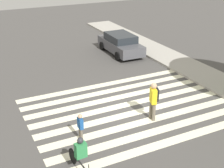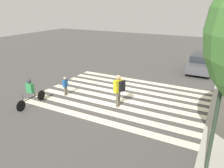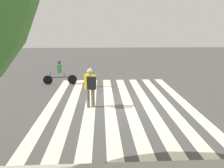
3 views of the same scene
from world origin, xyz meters
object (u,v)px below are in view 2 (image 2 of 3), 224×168
(traffic_light, at_px, (218,79))
(pedestrian_adult_tall_backpack, at_px, (65,85))
(pedestrian_adult_yellow_jacket, at_px, (119,88))
(cyclist_near_curb, at_px, (30,91))
(car_parked_silver_sedan, at_px, (202,63))

(traffic_light, xyz_separation_m, pedestrian_adult_tall_backpack, (-3.23, -8.46, -2.73))
(pedestrian_adult_yellow_jacket, distance_m, pedestrian_adult_tall_backpack, 3.67)
(pedestrian_adult_yellow_jacket, distance_m, cyclist_near_curb, 4.95)
(car_parked_silver_sedan, bearing_deg, pedestrian_adult_yellow_jacket, -17.64)
(pedestrian_adult_yellow_jacket, relative_size, pedestrian_adult_tall_backpack, 1.50)
(pedestrian_adult_yellow_jacket, relative_size, cyclist_near_curb, 0.84)
(pedestrian_adult_yellow_jacket, xyz_separation_m, cyclist_near_curb, (2.21, -4.42, -0.22))
(cyclist_near_curb, bearing_deg, pedestrian_adult_yellow_jacket, 112.79)
(traffic_light, height_order, pedestrian_adult_tall_backpack, traffic_light)
(cyclist_near_curb, xyz_separation_m, car_parked_silver_sedan, (-11.55, 7.63, -0.09))
(traffic_light, bearing_deg, pedestrian_adult_tall_backpack, -110.88)
(pedestrian_adult_yellow_jacket, bearing_deg, car_parked_silver_sedan, 0.47)
(traffic_light, distance_m, pedestrian_adult_yellow_jacket, 6.32)
(cyclist_near_curb, bearing_deg, traffic_light, 79.03)
(pedestrian_adult_yellow_jacket, height_order, cyclist_near_curb, pedestrian_adult_yellow_jacket)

